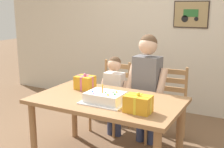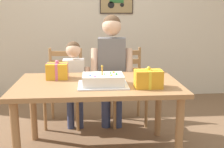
{
  "view_description": "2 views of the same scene",
  "coord_description": "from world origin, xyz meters",
  "px_view_note": "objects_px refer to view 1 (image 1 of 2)",
  "views": [
    {
      "loc": [
        1.38,
        -2.48,
        1.65
      ],
      "look_at": [
        0.03,
        0.06,
        0.97
      ],
      "focal_mm": 46.75,
      "sensor_mm": 36.0,
      "label": 1
    },
    {
      "loc": [
        -0.07,
        -2.57,
        1.38
      ],
      "look_at": [
        0.13,
        -0.04,
        0.81
      ],
      "focal_mm": 45.65,
      "sensor_mm": 36.0,
      "label": 2
    }
  ],
  "objects_px": {
    "child_younger": "(114,88)",
    "child_older": "(147,79)",
    "birthday_cake": "(105,98)",
    "gift_box_red_large": "(85,83)",
    "gift_box_beside_cake": "(138,104)",
    "chair_right": "(167,105)",
    "chair_left": "(112,96)",
    "dining_table": "(107,107)"
  },
  "relations": [
    {
      "from": "dining_table",
      "to": "chair_left",
      "type": "distance_m",
      "value": 0.92
    },
    {
      "from": "gift_box_beside_cake",
      "to": "child_younger",
      "type": "relative_size",
      "value": 0.23
    },
    {
      "from": "chair_right",
      "to": "child_younger",
      "type": "bearing_deg",
      "value": -164.62
    },
    {
      "from": "child_younger",
      "to": "birthday_cake",
      "type": "bearing_deg",
      "value": -68.62
    },
    {
      "from": "dining_table",
      "to": "child_older",
      "type": "distance_m",
      "value": 0.69
    },
    {
      "from": "chair_right",
      "to": "child_younger",
      "type": "distance_m",
      "value": 0.68
    },
    {
      "from": "chair_right",
      "to": "child_younger",
      "type": "xyz_separation_m",
      "value": [
        -0.64,
        -0.18,
        0.16
      ]
    },
    {
      "from": "child_older",
      "to": "child_younger",
      "type": "xyz_separation_m",
      "value": [
        -0.44,
        0.0,
        -0.18
      ]
    },
    {
      "from": "gift_box_beside_cake",
      "to": "child_older",
      "type": "distance_m",
      "value": 0.89
    },
    {
      "from": "dining_table",
      "to": "gift_box_red_large",
      "type": "xyz_separation_m",
      "value": [
        -0.39,
        0.19,
        0.17
      ]
    },
    {
      "from": "gift_box_red_large",
      "to": "child_older",
      "type": "height_order",
      "value": "child_older"
    },
    {
      "from": "dining_table",
      "to": "gift_box_beside_cake",
      "type": "bearing_deg",
      "value": -25.54
    },
    {
      "from": "gift_box_red_large",
      "to": "chair_left",
      "type": "xyz_separation_m",
      "value": [
        0.0,
        0.63,
        -0.33
      ]
    },
    {
      "from": "gift_box_red_large",
      "to": "chair_left",
      "type": "relative_size",
      "value": 0.23
    },
    {
      "from": "chair_left",
      "to": "child_older",
      "type": "height_order",
      "value": "child_older"
    },
    {
      "from": "chair_left",
      "to": "gift_box_beside_cake",
      "type": "bearing_deg",
      "value": -51.43
    },
    {
      "from": "dining_table",
      "to": "chair_right",
      "type": "bearing_deg",
      "value": 64.76
    },
    {
      "from": "gift_box_beside_cake",
      "to": "gift_box_red_large",
      "type": "bearing_deg",
      "value": 154.17
    },
    {
      "from": "gift_box_beside_cake",
      "to": "birthday_cake",
      "type": "bearing_deg",
      "value": 166.54
    },
    {
      "from": "gift_box_red_large",
      "to": "child_younger",
      "type": "height_order",
      "value": "child_younger"
    },
    {
      "from": "child_younger",
      "to": "child_older",
      "type": "bearing_deg",
      "value": -0.09
    },
    {
      "from": "chair_left",
      "to": "child_older",
      "type": "relative_size",
      "value": 0.69
    },
    {
      "from": "gift_box_beside_cake",
      "to": "child_older",
      "type": "height_order",
      "value": "child_older"
    },
    {
      "from": "birthday_cake",
      "to": "gift_box_red_large",
      "type": "height_order",
      "value": "birthday_cake"
    },
    {
      "from": "chair_right",
      "to": "child_older",
      "type": "bearing_deg",
      "value": -139.04
    },
    {
      "from": "birthday_cake",
      "to": "chair_left",
      "type": "relative_size",
      "value": 0.48
    },
    {
      "from": "dining_table",
      "to": "gift_box_red_large",
      "type": "bearing_deg",
      "value": 153.84
    },
    {
      "from": "birthday_cake",
      "to": "gift_box_beside_cake",
      "type": "xyz_separation_m",
      "value": [
        0.39,
        -0.09,
        0.03
      ]
    },
    {
      "from": "gift_box_beside_cake",
      "to": "child_younger",
      "type": "bearing_deg",
      "value": 128.85
    },
    {
      "from": "gift_box_red_large",
      "to": "chair_right",
      "type": "bearing_deg",
      "value": 39.08
    },
    {
      "from": "birthday_cake",
      "to": "chair_left",
      "type": "xyz_separation_m",
      "value": [
        -0.43,
        0.93,
        -0.3
      ]
    },
    {
      "from": "chair_left",
      "to": "child_older",
      "type": "distance_m",
      "value": 0.69
    },
    {
      "from": "gift_box_red_large",
      "to": "chair_right",
      "type": "height_order",
      "value": "chair_right"
    },
    {
      "from": "dining_table",
      "to": "chair_left",
      "type": "bearing_deg",
      "value": 115.17
    },
    {
      "from": "dining_table",
      "to": "chair_right",
      "type": "relative_size",
      "value": 1.65
    },
    {
      "from": "birthday_cake",
      "to": "gift_box_beside_cake",
      "type": "distance_m",
      "value": 0.4
    },
    {
      "from": "birthday_cake",
      "to": "gift_box_red_large",
      "type": "distance_m",
      "value": 0.53
    },
    {
      "from": "birthday_cake",
      "to": "chair_left",
      "type": "height_order",
      "value": "chair_left"
    },
    {
      "from": "dining_table",
      "to": "birthday_cake",
      "type": "xyz_separation_m",
      "value": [
        0.04,
        -0.11,
        0.14
      ]
    },
    {
      "from": "birthday_cake",
      "to": "child_older",
      "type": "relative_size",
      "value": 0.33
    },
    {
      "from": "child_older",
      "to": "chair_right",
      "type": "bearing_deg",
      "value": 40.96
    },
    {
      "from": "gift_box_beside_cake",
      "to": "chair_right",
      "type": "bearing_deg",
      "value": 92.64
    }
  ]
}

